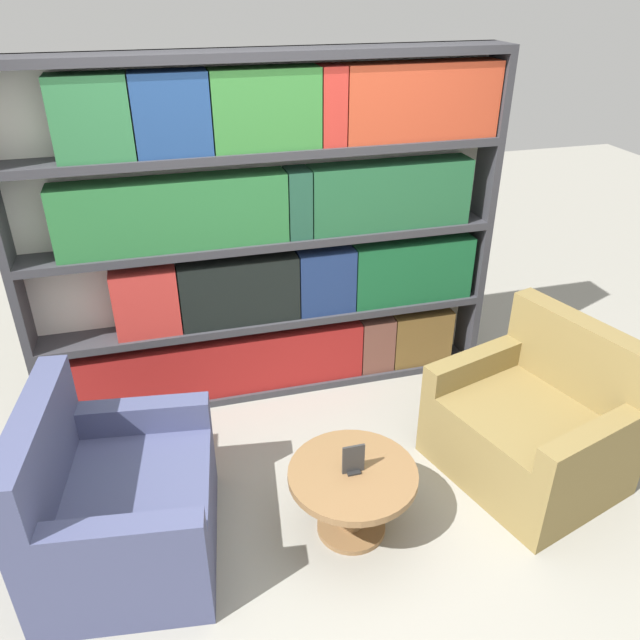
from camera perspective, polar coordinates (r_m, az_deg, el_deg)
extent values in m
plane|color=gray|center=(3.42, 0.86, -19.86)|extent=(14.00, 14.00, 0.00)
cube|color=silver|center=(4.07, -5.32, 7.90)|extent=(3.02, 0.05, 2.22)
cube|color=#333338|center=(4.00, -26.42, 4.44)|extent=(0.05, 0.30, 2.22)
cube|color=#333338|center=(4.45, 14.39, 8.96)|extent=(0.05, 0.30, 2.22)
cube|color=#333338|center=(4.48, -4.39, -5.70)|extent=(2.92, 0.30, 0.05)
cube|color=#333338|center=(4.20, -4.66, 0.23)|extent=(2.92, 0.30, 0.05)
cube|color=#333338|center=(3.96, -4.98, 7.27)|extent=(2.92, 0.30, 0.05)
cube|color=#333338|center=(3.79, -5.35, 15.07)|extent=(2.92, 0.30, 0.05)
cube|color=#333338|center=(3.70, -5.76, 23.04)|extent=(2.92, 0.30, 0.05)
cube|color=maroon|center=(4.29, -8.85, -4.01)|extent=(1.93, 0.20, 0.41)
cube|color=brown|center=(4.50, 5.05, -2.03)|extent=(0.24, 0.20, 0.41)
cube|color=brown|center=(4.62, 9.09, -1.43)|extent=(0.44, 0.20, 0.41)
cube|color=#B9312B|center=(4.02, -15.62, 1.67)|extent=(0.39, 0.20, 0.43)
cube|color=black|center=(4.04, -7.39, 2.73)|extent=(0.76, 0.20, 0.43)
cube|color=navy|center=(4.14, 0.48, 3.68)|extent=(0.38, 0.20, 0.43)
cube|color=#16582E|center=(4.33, 8.35, 4.57)|extent=(0.84, 0.20, 0.43)
cube|color=#276B34|center=(3.80, -13.31, 9.43)|extent=(1.35, 0.20, 0.42)
cube|color=#1F4C37|center=(3.89, -2.05, 10.66)|extent=(0.14, 0.20, 0.42)
cube|color=#215A35|center=(4.07, 6.39, 11.31)|extent=(1.05, 0.20, 0.42)
cube|color=#2B6A3C|center=(3.67, -20.20, 16.97)|extent=(0.41, 0.20, 0.44)
cube|color=navy|center=(3.66, -13.44, 17.88)|extent=(0.41, 0.20, 0.44)
cube|color=#337933|center=(3.72, -5.02, 18.68)|extent=(0.61, 0.20, 0.44)
cube|color=red|center=(3.81, 1.01, 19.02)|extent=(0.14, 0.20, 0.44)
cube|color=#B94024|center=(4.00, 9.18, 19.17)|extent=(0.96, 0.20, 0.44)
cube|color=#42476B|center=(3.36, -16.99, -16.90)|extent=(0.93, 1.05, 0.45)
cube|color=#42476B|center=(3.15, -24.34, -11.06)|extent=(0.26, 0.96, 0.45)
cube|color=#42476B|center=(2.85, -17.56, -18.52)|extent=(0.68, 0.21, 0.16)
cube|color=#42476B|center=(3.46, -15.71, -8.38)|extent=(0.68, 0.21, 0.16)
cube|color=olive|center=(3.84, 18.33, -10.40)|extent=(1.05, 1.14, 0.45)
cube|color=olive|center=(3.82, 22.73, -3.18)|extent=(0.40, 0.95, 0.45)
cube|color=olive|center=(3.83, 13.78, -4.06)|extent=(0.68, 0.31, 0.16)
cube|color=olive|center=(3.43, 23.51, -10.33)|extent=(0.68, 0.31, 0.16)
cylinder|color=brown|center=(3.36, 2.93, -16.41)|extent=(0.12, 0.12, 0.36)
cylinder|color=brown|center=(3.48, 2.86, -18.31)|extent=(0.36, 0.36, 0.03)
cylinder|color=brown|center=(3.22, 3.02, -13.93)|extent=(0.66, 0.66, 0.04)
cube|color=black|center=(3.21, 3.03, -13.61)|extent=(0.07, 0.06, 0.01)
cube|color=#2D2D2D|center=(3.15, 3.07, -12.58)|extent=(0.11, 0.01, 0.16)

